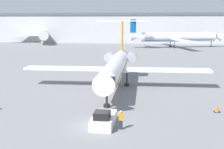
{
  "coord_description": "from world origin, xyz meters",
  "views": [
    {
      "loc": [
        5.41,
        -28.66,
        10.3
      ],
      "look_at": [
        0.0,
        10.96,
        3.32
      ],
      "focal_mm": 50.0,
      "sensor_mm": 36.0,
      "label": 1
    }
  ],
  "objects_px": {
    "worker_near_tug": "(121,119)",
    "traffic_cone_right": "(217,109)",
    "airplane_parked_far_right": "(175,37)",
    "airplane_parked_far_left": "(43,34)",
    "airplane_main": "(116,65)",
    "pushback_tug": "(104,119)"
  },
  "relations": [
    {
      "from": "worker_near_tug",
      "to": "airplane_parked_far_right",
      "type": "bearing_deg",
      "value": 83.43
    },
    {
      "from": "airplane_main",
      "to": "worker_near_tug",
      "type": "xyz_separation_m",
      "value": [
        2.86,
        -19.49,
        -2.4
      ]
    },
    {
      "from": "traffic_cone_right",
      "to": "airplane_parked_far_right",
      "type": "relative_size",
      "value": 0.02
    },
    {
      "from": "airplane_main",
      "to": "worker_near_tug",
      "type": "bearing_deg",
      "value": -81.67
    },
    {
      "from": "pushback_tug",
      "to": "airplane_parked_far_right",
      "type": "xyz_separation_m",
      "value": [
        12.51,
        92.02,
        3.37
      ]
    },
    {
      "from": "traffic_cone_right",
      "to": "pushback_tug",
      "type": "bearing_deg",
      "value": -152.48
    },
    {
      "from": "airplane_parked_far_left",
      "to": "worker_near_tug",
      "type": "bearing_deg",
      "value": -66.55
    },
    {
      "from": "airplane_main",
      "to": "airplane_parked_far_left",
      "type": "relative_size",
      "value": 0.74
    },
    {
      "from": "worker_near_tug",
      "to": "traffic_cone_right",
      "type": "bearing_deg",
      "value": 34.94
    },
    {
      "from": "pushback_tug",
      "to": "traffic_cone_right",
      "type": "distance_m",
      "value": 13.57
    },
    {
      "from": "airplane_parked_far_right",
      "to": "worker_near_tug",
      "type": "bearing_deg",
      "value": -96.57
    },
    {
      "from": "airplane_parked_far_left",
      "to": "airplane_parked_far_right",
      "type": "bearing_deg",
      "value": -17.95
    },
    {
      "from": "traffic_cone_right",
      "to": "airplane_parked_far_right",
      "type": "xyz_separation_m",
      "value": [
        0.47,
        85.75,
        3.61
      ]
    },
    {
      "from": "airplane_main",
      "to": "traffic_cone_right",
      "type": "distance_m",
      "value": 18.24
    },
    {
      "from": "airplane_main",
      "to": "traffic_cone_right",
      "type": "xyz_separation_m",
      "value": [
        13.08,
        -12.35,
        -3.01
      ]
    },
    {
      "from": "airplane_main",
      "to": "airplane_parked_far_left",
      "type": "xyz_separation_m",
      "value": [
        -45.77,
        92.62,
        0.77
      ]
    },
    {
      "from": "traffic_cone_right",
      "to": "airplane_parked_far_left",
      "type": "height_order",
      "value": "airplane_parked_far_left"
    },
    {
      "from": "pushback_tug",
      "to": "airplane_parked_far_left",
      "type": "height_order",
      "value": "airplane_parked_far_left"
    },
    {
      "from": "worker_near_tug",
      "to": "airplane_parked_far_right",
      "type": "relative_size",
      "value": 0.05
    },
    {
      "from": "worker_near_tug",
      "to": "airplane_parked_far_left",
      "type": "xyz_separation_m",
      "value": [
        -48.62,
        112.11,
        3.17
      ]
    },
    {
      "from": "traffic_cone_right",
      "to": "airplane_parked_far_left",
      "type": "distance_m",
      "value": 120.4
    },
    {
      "from": "pushback_tug",
      "to": "worker_near_tug",
      "type": "bearing_deg",
      "value": -25.69
    }
  ]
}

